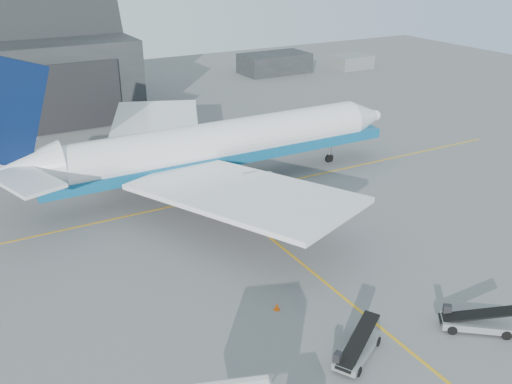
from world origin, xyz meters
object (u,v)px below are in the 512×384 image
belt_loader_a (357,349)px  belt_loader_b (477,322)px  airliner (208,147)px  pushback_tug (295,222)px

belt_loader_a → belt_loader_b: (9.09, -1.80, 0.02)m
belt_loader_b → airliner: bearing=137.6°
belt_loader_a → belt_loader_b: 9.26m
airliner → belt_loader_b: size_ratio=9.76×
airliner → belt_loader_a: airliner is taller
airliner → pushback_tug: bearing=-77.8°
airliner → belt_loader_b: 33.08m
belt_loader_a → belt_loader_b: bearing=-41.0°
pushback_tug → belt_loader_b: (2.68, -19.23, -0.04)m
airliner → pushback_tug: airliner is taller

